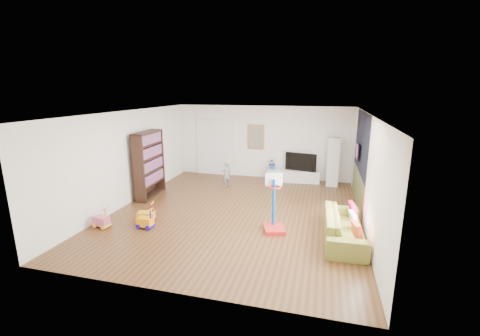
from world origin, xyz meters
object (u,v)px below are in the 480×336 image
(basketball_hoop, at_px, (275,204))
(sofa, at_px, (344,227))
(media_console, at_px, (293,176))
(bookshelf, at_px, (149,164))

(basketball_hoop, bearing_deg, sofa, -19.42)
(basketball_hoop, bearing_deg, media_console, 71.65)
(sofa, bearing_deg, bookshelf, 72.76)
(media_console, relative_size, sofa, 0.87)
(media_console, distance_m, basketball_hoop, 4.41)
(bookshelf, bearing_deg, sofa, -19.32)
(bookshelf, xyz_separation_m, sofa, (5.74, -1.64, -0.71))
(sofa, height_order, basketball_hoop, basketball_hoop)
(media_console, xyz_separation_m, bookshelf, (-4.20, -2.78, 0.80))
(media_console, bearing_deg, sofa, -73.50)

